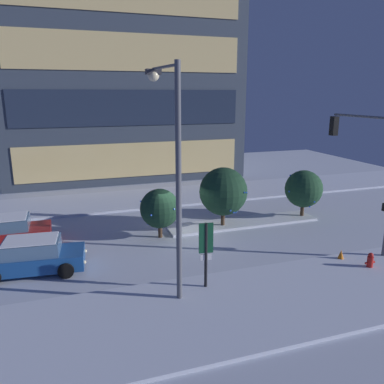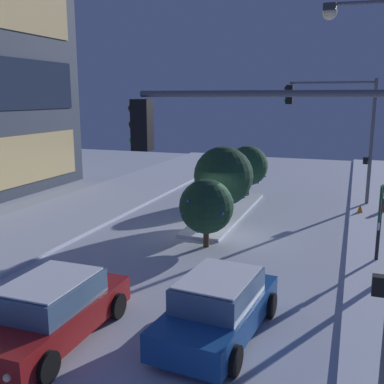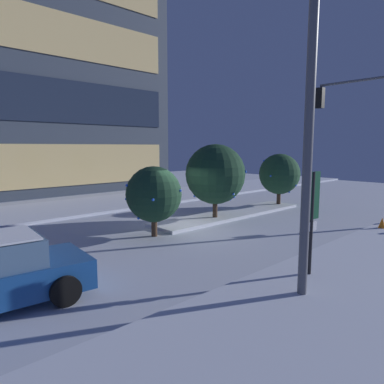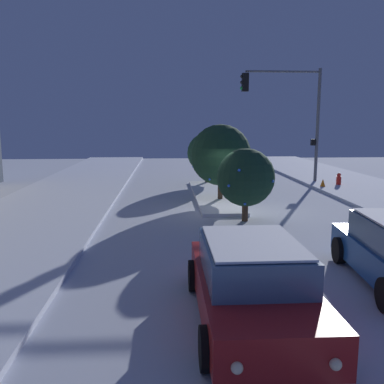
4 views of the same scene
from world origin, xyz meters
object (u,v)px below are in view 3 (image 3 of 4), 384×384
object	(u,v)px
street_lamp_arched	(281,48)
construction_cone	(382,225)
decorated_tree_median	(279,174)
decorated_tree_left_of_median	(215,174)
parking_info_sign	(311,212)
decorated_tree_right_of_median	(154,194)
traffic_light_corner_near_right	(373,121)

from	to	relation	value
street_lamp_arched	construction_cone	bearing A→B (deg)	-93.02
decorated_tree_median	decorated_tree_left_of_median	distance (m)	5.32
street_lamp_arched	parking_info_sign	xyz separation A→B (m)	(1.27, -0.19, -3.70)
decorated_tree_right_of_median	street_lamp_arched	bearing A→B (deg)	-99.32
decorated_tree_right_of_median	construction_cone	size ratio (longest dim) A/B	4.79
decorated_tree_median	parking_info_sign	bearing A→B (deg)	-143.18
parking_info_sign	decorated_tree_right_of_median	size ratio (longest dim) A/B	1.04
street_lamp_arched	decorated_tree_right_of_median	bearing A→B (deg)	-14.61
traffic_light_corner_near_right	decorated_tree_left_of_median	bearing A→B (deg)	49.52
decorated_tree_right_of_median	decorated_tree_median	bearing A→B (deg)	3.11
street_lamp_arched	decorated_tree_median	bearing A→B (deg)	-62.88
construction_cone	parking_info_sign	bearing A→B (deg)	-175.68
parking_info_sign	construction_cone	size ratio (longest dim) A/B	4.97
parking_info_sign	decorated_tree_left_of_median	world-z (taller)	decorated_tree_left_of_median
decorated_tree_median	decorated_tree_right_of_median	xyz separation A→B (m)	(-9.07, -0.49, -0.23)
decorated_tree_median	construction_cone	size ratio (longest dim) A/B	5.38
decorated_tree_median	street_lamp_arched	bearing A→B (deg)	-147.59
traffic_light_corner_near_right	parking_info_sign	xyz separation A→B (m)	(-8.86, -1.88, -2.76)
street_lamp_arched	decorated_tree_median	world-z (taller)	street_lamp_arched
decorated_tree_median	decorated_tree_left_of_median	bearing A→B (deg)	-179.15
decorated_tree_left_of_median	construction_cone	world-z (taller)	decorated_tree_left_of_median
traffic_light_corner_near_right	street_lamp_arched	bearing A→B (deg)	99.43
parking_info_sign	decorated_tree_right_of_median	xyz separation A→B (m)	(-0.30, 6.07, -0.14)
traffic_light_corner_near_right	decorated_tree_right_of_median	xyz separation A→B (m)	(-9.17, 4.20, -2.89)
construction_cone	street_lamp_arched	bearing A→B (deg)	-177.73
decorated_tree_left_of_median	decorated_tree_median	bearing A→B (deg)	0.85
decorated_tree_left_of_median	construction_cone	size ratio (longest dim) A/B	6.29
parking_info_sign	construction_cone	world-z (taller)	parking_info_sign
parking_info_sign	decorated_tree_left_of_median	xyz separation A→B (m)	(3.46, 6.49, 0.38)
construction_cone	decorated_tree_left_of_median	bearing A→B (deg)	118.81
decorated_tree_left_of_median	parking_info_sign	bearing A→B (deg)	-118.07
parking_info_sign	construction_cone	xyz separation A→B (m)	(6.75, 0.51, -1.45)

